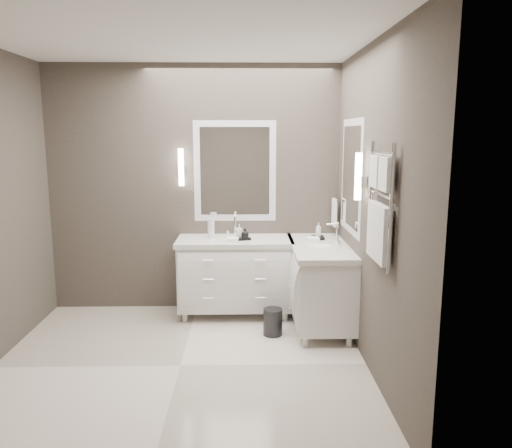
{
  "coord_description": "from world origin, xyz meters",
  "views": [
    {
      "loc": [
        0.56,
        -4.0,
        1.96
      ],
      "look_at": [
        0.66,
        0.7,
        1.1
      ],
      "focal_mm": 35.0,
      "sensor_mm": 36.0,
      "label": 1
    }
  ],
  "objects_px": {
    "towel_ladder": "(380,212)",
    "waste_bin": "(273,322)",
    "vanity_back": "(235,272)",
    "vanity_right": "(320,280)"
  },
  "relations": [
    {
      "from": "towel_ladder",
      "to": "waste_bin",
      "type": "relative_size",
      "value": 3.4
    },
    {
      "from": "towel_ladder",
      "to": "waste_bin",
      "type": "bearing_deg",
      "value": 124.48
    },
    {
      "from": "towel_ladder",
      "to": "vanity_back",
      "type": "bearing_deg",
      "value": 124.1
    },
    {
      "from": "vanity_right",
      "to": "waste_bin",
      "type": "bearing_deg",
      "value": -153.24
    },
    {
      "from": "vanity_back",
      "to": "vanity_right",
      "type": "distance_m",
      "value": 0.93
    },
    {
      "from": "towel_ladder",
      "to": "waste_bin",
      "type": "distance_m",
      "value": 1.79
    },
    {
      "from": "towel_ladder",
      "to": "waste_bin",
      "type": "xyz_separation_m",
      "value": [
        -0.72,
        1.05,
        -1.26
      ]
    },
    {
      "from": "vanity_right",
      "to": "waste_bin",
      "type": "relative_size",
      "value": 4.68
    },
    {
      "from": "vanity_back",
      "to": "vanity_right",
      "type": "xyz_separation_m",
      "value": [
        0.88,
        -0.33,
        0.0
      ]
    },
    {
      "from": "vanity_right",
      "to": "towel_ladder",
      "type": "distance_m",
      "value": 1.6
    }
  ]
}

